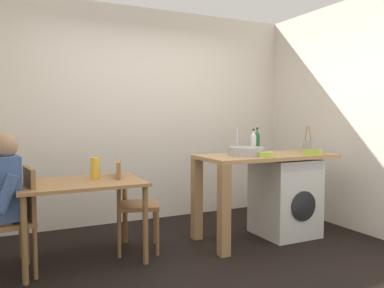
% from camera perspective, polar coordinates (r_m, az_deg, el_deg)
% --- Properties ---
extents(ground_plane, '(5.46, 5.46, 0.00)m').
position_cam_1_polar(ground_plane, '(3.64, 1.31, -17.39)').
color(ground_plane, black).
extents(wall_back, '(4.60, 0.10, 2.70)m').
position_cam_1_polar(wall_back, '(5.01, -7.87, 4.22)').
color(wall_back, silver).
rests_on(wall_back, ground_plane).
extents(wall_counter_side, '(0.10, 3.80, 2.70)m').
position_cam_1_polar(wall_counter_side, '(4.77, 25.05, 3.90)').
color(wall_counter_side, silver).
rests_on(wall_counter_side, ground_plane).
extents(dining_table, '(1.10, 0.76, 0.74)m').
position_cam_1_polar(dining_table, '(3.70, -16.01, -6.79)').
color(dining_table, '#9E7042').
rests_on(dining_table, ground_plane).
extents(chair_person_seat, '(0.45, 0.45, 0.90)m').
position_cam_1_polar(chair_person_seat, '(3.59, -24.45, -9.53)').
color(chair_person_seat, olive).
rests_on(chair_person_seat, ground_plane).
extents(chair_opposite, '(0.49, 0.49, 0.90)m').
position_cam_1_polar(chair_opposite, '(3.90, -9.14, -8.16)').
color(chair_opposite, olive).
rests_on(chair_opposite, ground_plane).
extents(kitchen_counter, '(1.50, 0.68, 0.92)m').
position_cam_1_polar(kitchen_counter, '(4.17, 8.53, -3.83)').
color(kitchen_counter, tan).
rests_on(kitchen_counter, ground_plane).
extents(washing_machine, '(0.60, 0.61, 0.86)m').
position_cam_1_polar(washing_machine, '(4.51, 13.52, -7.58)').
color(washing_machine, silver).
rests_on(washing_machine, ground_plane).
extents(sink_basin, '(0.38, 0.38, 0.09)m').
position_cam_1_polar(sink_basin, '(4.12, 7.97, -1.07)').
color(sink_basin, '#9EA0A5').
rests_on(sink_basin, kitchen_counter).
extents(tap, '(0.02, 0.02, 0.28)m').
position_cam_1_polar(tap, '(4.27, 6.64, 0.39)').
color(tap, '#B2B2B7').
rests_on(tap, kitchen_counter).
extents(bottle_tall_green, '(0.06, 0.06, 0.28)m').
position_cam_1_polar(bottle_tall_green, '(4.34, 9.05, 0.24)').
color(bottle_tall_green, silver).
rests_on(bottle_tall_green, kitchen_counter).
extents(bottle_squat_brown, '(0.06, 0.06, 0.29)m').
position_cam_1_polar(bottle_squat_brown, '(4.51, 9.58, 0.43)').
color(bottle_squat_brown, '#19592D').
rests_on(bottle_squat_brown, kitchen_counter).
extents(mixing_bowl, '(0.18, 0.18, 0.05)m').
position_cam_1_polar(mixing_bowl, '(4.03, 10.85, -1.48)').
color(mixing_bowl, '#A8C63D').
rests_on(mixing_bowl, kitchen_counter).
extents(utensil_crock, '(0.11, 0.11, 0.30)m').
position_cam_1_polar(utensil_crock, '(4.71, 16.69, -0.27)').
color(utensil_crock, gray).
rests_on(utensil_crock, kitchen_counter).
extents(colander, '(0.20, 0.20, 0.06)m').
position_cam_1_polar(colander, '(4.40, 17.32, -1.09)').
color(colander, '#A8C63D').
rests_on(colander, kitchen_counter).
extents(vase, '(0.09, 0.09, 0.20)m').
position_cam_1_polar(vase, '(3.79, -14.09, -3.45)').
color(vase, gold).
rests_on(vase, dining_table).
extents(scissors, '(0.15, 0.06, 0.01)m').
position_cam_1_polar(scissors, '(4.17, 11.16, -1.62)').
color(scissors, '#B2B2B7').
rests_on(scissors, kitchen_counter).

